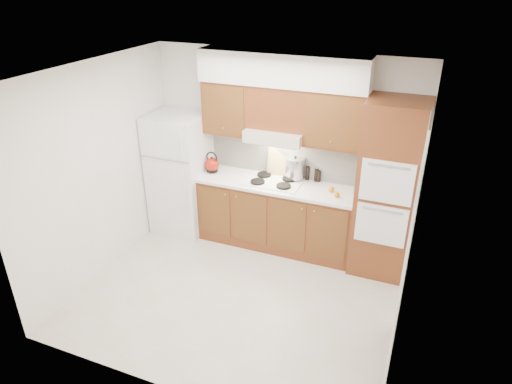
% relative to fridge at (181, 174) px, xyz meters
% --- Properties ---
extents(floor, '(3.60, 3.60, 0.00)m').
position_rel_fridge_xyz_m(floor, '(1.41, -1.14, -0.86)').
color(floor, beige).
rests_on(floor, ground).
extents(ceiling, '(3.60, 3.60, 0.00)m').
position_rel_fridge_xyz_m(ceiling, '(1.41, -1.14, 1.74)').
color(ceiling, white).
rests_on(ceiling, wall_back).
extents(wall_back, '(3.60, 0.02, 2.60)m').
position_rel_fridge_xyz_m(wall_back, '(1.41, 0.36, 0.44)').
color(wall_back, white).
rests_on(wall_back, floor).
extents(wall_left, '(0.02, 3.00, 2.60)m').
position_rel_fridge_xyz_m(wall_left, '(-0.40, -1.14, 0.44)').
color(wall_left, white).
rests_on(wall_left, floor).
extents(wall_right, '(0.02, 3.00, 2.60)m').
position_rel_fridge_xyz_m(wall_right, '(3.21, -1.14, 0.44)').
color(wall_right, white).
rests_on(wall_right, floor).
extents(fridge, '(0.75, 0.72, 1.72)m').
position_rel_fridge_xyz_m(fridge, '(0.00, 0.00, 0.00)').
color(fridge, white).
rests_on(fridge, floor).
extents(base_cabinets, '(2.11, 0.60, 0.90)m').
position_rel_fridge_xyz_m(base_cabinets, '(1.43, 0.06, -0.41)').
color(base_cabinets, brown).
rests_on(base_cabinets, floor).
extents(countertop, '(2.13, 0.62, 0.04)m').
position_rel_fridge_xyz_m(countertop, '(1.43, 0.05, 0.06)').
color(countertop, white).
rests_on(countertop, base_cabinets).
extents(backsplash, '(2.11, 0.03, 0.56)m').
position_rel_fridge_xyz_m(backsplash, '(1.43, 0.34, 0.36)').
color(backsplash, white).
rests_on(backsplash, countertop).
extents(oven_cabinet, '(0.70, 0.65, 2.20)m').
position_rel_fridge_xyz_m(oven_cabinet, '(2.85, 0.03, 0.24)').
color(oven_cabinet, brown).
rests_on(oven_cabinet, floor).
extents(upper_cab_left, '(0.63, 0.33, 0.70)m').
position_rel_fridge_xyz_m(upper_cab_left, '(0.69, 0.19, 0.99)').
color(upper_cab_left, brown).
rests_on(upper_cab_left, wall_back).
extents(upper_cab_right, '(0.73, 0.33, 0.70)m').
position_rel_fridge_xyz_m(upper_cab_right, '(2.12, 0.19, 0.99)').
color(upper_cab_right, brown).
rests_on(upper_cab_right, wall_back).
extents(range_hood, '(0.75, 0.45, 0.15)m').
position_rel_fridge_xyz_m(range_hood, '(1.38, 0.13, 0.71)').
color(range_hood, silver).
rests_on(range_hood, wall_back).
extents(upper_cab_over_hood, '(0.75, 0.33, 0.55)m').
position_rel_fridge_xyz_m(upper_cab_over_hood, '(1.38, 0.19, 1.06)').
color(upper_cab_over_hood, brown).
rests_on(upper_cab_over_hood, range_hood).
extents(soffit, '(2.13, 0.36, 0.40)m').
position_rel_fridge_xyz_m(soffit, '(1.43, 0.18, 1.54)').
color(soffit, silver).
rests_on(soffit, wall_back).
extents(cooktop, '(0.74, 0.50, 0.01)m').
position_rel_fridge_xyz_m(cooktop, '(1.38, 0.07, 0.09)').
color(cooktop, white).
rests_on(cooktop, countertop).
extents(doorway, '(0.02, 0.90, 2.10)m').
position_rel_fridge_xyz_m(doorway, '(3.19, -1.49, 0.19)').
color(doorway, black).
rests_on(doorway, floor).
extents(wall_clock, '(0.02, 0.30, 0.30)m').
position_rel_fridge_xyz_m(wall_clock, '(3.19, -0.59, 1.29)').
color(wall_clock, '#3F3833').
rests_on(wall_clock, wall_right).
extents(kettle, '(0.26, 0.26, 0.20)m').
position_rel_fridge_xyz_m(kettle, '(0.47, 0.06, 0.19)').
color(kettle, '#98150B').
rests_on(kettle, countertop).
extents(cutting_board, '(0.30, 0.14, 0.38)m').
position_rel_fridge_xyz_m(cutting_board, '(1.36, 0.31, 0.28)').
color(cutting_board, tan).
rests_on(cutting_board, countertop).
extents(stock_pot, '(0.31, 0.31, 0.27)m').
position_rel_fridge_xyz_m(stock_pot, '(1.61, 0.26, 0.24)').
color(stock_pot, '#ADACB1').
rests_on(stock_pot, cooktop).
extents(condiment_a, '(0.07, 0.07, 0.18)m').
position_rel_fridge_xyz_m(condiment_a, '(1.77, 0.31, 0.17)').
color(condiment_a, black).
rests_on(condiment_a, countertop).
extents(condiment_b, '(0.07, 0.07, 0.17)m').
position_rel_fridge_xyz_m(condiment_b, '(1.89, 0.31, 0.16)').
color(condiment_b, black).
rests_on(condiment_b, countertop).
extents(condiment_c, '(0.07, 0.07, 0.15)m').
position_rel_fridge_xyz_m(condiment_c, '(1.93, 0.31, 0.16)').
color(condiment_c, black).
rests_on(condiment_c, countertop).
extents(orange_near, '(0.09, 0.09, 0.07)m').
position_rel_fridge_xyz_m(orange_near, '(2.25, -0.06, 0.12)').
color(orange_near, orange).
rests_on(orange_near, countertop).
extents(orange_far, '(0.08, 0.08, 0.08)m').
position_rel_fridge_xyz_m(orange_far, '(2.15, 0.06, 0.12)').
color(orange_far, '#FF9E0D').
rests_on(orange_far, countertop).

